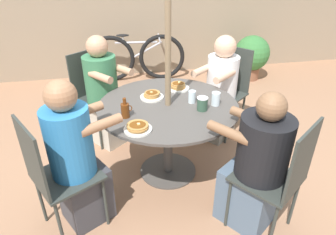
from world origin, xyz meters
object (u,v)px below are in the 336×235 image
patio_chair_south (228,86)px  coffee_cup (202,104)px  diner_south (220,92)px  pancake_plate_a (152,96)px  pancake_plate_c (178,87)px  potted_shrub (252,55)px  patio_chair_east (281,175)px  drinking_glass_a (192,97)px  diner_north (77,162)px  pancake_plate_b (138,128)px  patio_chair_west (94,91)px  diner_west (104,96)px  patio_chair_north (53,172)px  bicycle (137,58)px  drinking_glass_b (216,99)px  patio_table (168,117)px  diner_east (256,169)px

patio_chair_south → coffee_cup: size_ratio=8.52×
diner_south → patio_chair_south: bearing=-90.0°
pancake_plate_a → pancake_plate_c: pancake_plate_c is taller
diner_south → potted_shrub: bearing=-74.4°
potted_shrub → pancake_plate_c: bearing=-132.3°
patio_chair_east → patio_chair_south: same height
diner_south → drinking_glass_a: bearing=100.8°
diner_north → pancake_plate_b: diner_north is taller
patio_chair_west → potted_shrub: patio_chair_west is taller
diner_west → drinking_glass_a: (0.76, -0.68, 0.24)m
patio_chair_east → pancake_plate_a: bearing=90.1°
patio_chair_north → patio_chair_east: same height
patio_chair_east → diner_west: bearing=91.5°
bicycle → patio_chair_west: bearing=-105.6°
patio_chair_south → potted_shrub: (0.97, 1.44, -0.16)m
drinking_glass_b → potted_shrub: bearing=57.4°
patio_table → diner_south: size_ratio=1.06×
patio_chair_south → potted_shrub: bearing=-72.9°
patio_chair_east → bicycle: (-0.65, 3.25, -0.18)m
patio_table → patio_chair_south: patio_chair_south is taller
drinking_glass_b → pancake_plate_c: bearing=121.8°
pancake_plate_c → bicycle: bearing=95.2°
patio_chair_east → coffee_cup: patio_chair_east is taller
pancake_plate_c → patio_chair_south: bearing=28.3°
potted_shrub → diner_north: bearing=-135.2°
pancake_plate_b → pancake_plate_c: size_ratio=1.00×
patio_chair_east → diner_west: 1.92m
drinking_glass_b → diner_north: bearing=-163.0°
pancake_plate_c → patio_chair_north: bearing=-142.2°
pancake_plate_b → drinking_glass_b: drinking_glass_b is taller
drinking_glass_a → potted_shrub: bearing=53.1°
patio_chair_south → drinking_glass_b: patio_chair_south is taller
diner_west → pancake_plate_b: diner_west is taller
pancake_plate_b → diner_south: bearing=43.1°
diner_west → patio_chair_south: bearing=140.0°
pancake_plate_a → drinking_glass_b: 0.57m
patio_chair_north → diner_west: (0.36, 1.20, -0.01)m
patio_chair_south → patio_chair_west: bearing=45.2°
pancake_plate_a → pancake_plate_c: 0.31m
diner_east → drinking_glass_a: (-0.30, 0.70, 0.27)m
patio_chair_east → diner_south: bearing=51.5°
drinking_glass_a → drinking_glass_b: size_ratio=0.94×
pancake_plate_a → diner_west: bearing=129.8°
diner_south → pancake_plate_c: size_ratio=5.45×
pancake_plate_a → pancake_plate_b: size_ratio=1.00×
patio_chair_south → drinking_glass_a: size_ratio=8.99×
patio_chair_south → pancake_plate_c: (-0.66, -0.36, 0.20)m
patio_table → pancake_plate_a: size_ratio=5.77×
patio_chair_north → diner_south: diner_south is taller
patio_chair_west → pancake_plate_c: bearing=108.9°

